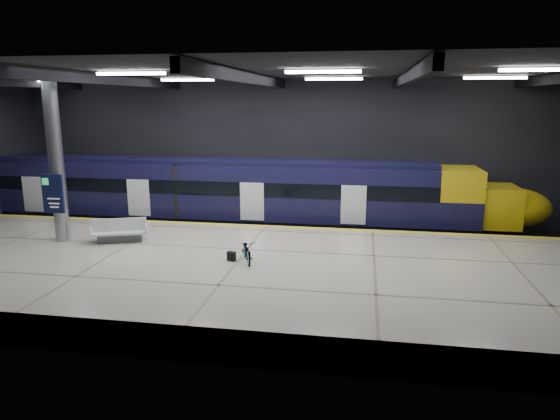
# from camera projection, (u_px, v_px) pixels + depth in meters

# --- Properties ---
(ground) EXTENTS (30.00, 30.00, 0.00)m
(ground) POSITION_uv_depth(u_px,v_px,m) (253.00, 267.00, 21.13)
(ground) COLOR black
(ground) RESTS_ON ground
(room_shell) EXTENTS (30.10, 16.10, 8.05)m
(room_shell) POSITION_uv_depth(u_px,v_px,m) (251.00, 131.00, 19.90)
(room_shell) COLOR black
(room_shell) RESTS_ON ground
(platform) EXTENTS (30.00, 11.00, 1.10)m
(platform) POSITION_uv_depth(u_px,v_px,m) (238.00, 275.00, 18.60)
(platform) COLOR beige
(platform) RESTS_ON ground
(safety_strip) EXTENTS (30.00, 0.40, 0.01)m
(safety_strip) POSITION_uv_depth(u_px,v_px,m) (265.00, 226.00, 23.54)
(safety_strip) COLOR yellow
(safety_strip) RESTS_ON platform
(rails) EXTENTS (30.00, 1.52, 0.16)m
(rails) POSITION_uv_depth(u_px,v_px,m) (275.00, 232.00, 26.41)
(rails) COLOR gray
(rails) RESTS_ON ground
(train) EXTENTS (29.40, 2.84, 3.79)m
(train) POSITION_uv_depth(u_px,v_px,m) (236.00, 194.00, 26.32)
(train) COLOR black
(train) RESTS_ON ground
(bench) EXTENTS (2.46, 1.68, 1.01)m
(bench) POSITION_uv_depth(u_px,v_px,m) (120.00, 233.00, 20.95)
(bench) COLOR #595B60
(bench) RESTS_ON platform
(bicycle) EXTENTS (1.12, 1.73, 0.86)m
(bicycle) POSITION_uv_depth(u_px,v_px,m) (247.00, 250.00, 18.32)
(bicycle) COLOR #99999E
(bicycle) RESTS_ON platform
(pannier_bag) EXTENTS (0.35, 0.28, 0.35)m
(pannier_bag) POSITION_uv_depth(u_px,v_px,m) (231.00, 256.00, 18.47)
(pannier_bag) COLOR black
(pannier_bag) RESTS_ON platform
(info_column) EXTENTS (0.90, 0.78, 6.90)m
(info_column) POSITION_uv_depth(u_px,v_px,m) (56.00, 162.00, 20.47)
(info_column) COLOR #9EA0A5
(info_column) RESTS_ON platform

